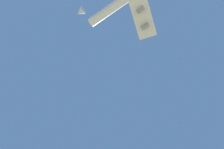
{
  "coord_description": "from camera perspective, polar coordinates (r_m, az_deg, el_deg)",
  "views": [
    {
      "loc": [
        -26.36,
        69.05,
        2.15
      ],
      "look_at": [
        -21.18,
        15.1,
        83.78
      ],
      "focal_mm": 36.84,
      "sensor_mm": 36.0,
      "label": 1
    }
  ],
  "objects": []
}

